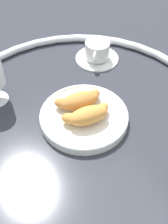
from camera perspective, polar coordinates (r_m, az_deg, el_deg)
ground_plane at (r=0.77m, az=-0.81°, el=-1.26°), size 2.20×2.20×0.00m
table_chrome_rim at (r=0.77m, az=-0.82°, el=-0.66°), size 0.74×0.74×0.02m
pastry_plate at (r=0.76m, az=0.00°, el=-0.87°), size 0.23×0.23×0.02m
croissant_large at (r=0.72m, az=0.73°, el=-0.56°), size 0.14×0.07×0.04m
croissant_small at (r=0.76m, az=-0.87°, el=2.26°), size 0.14×0.07×0.04m
coffee_cup_near at (r=0.95m, az=2.53°, el=11.33°), size 0.14×0.14×0.06m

